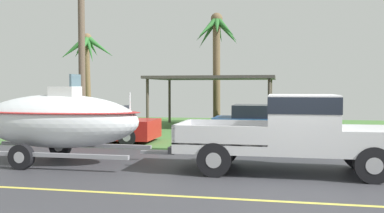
{
  "coord_description": "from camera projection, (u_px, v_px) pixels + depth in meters",
  "views": [
    {
      "loc": [
        -0.42,
        -9.66,
        2.08
      ],
      "look_at": [
        -2.64,
        1.29,
        1.58
      ],
      "focal_mm": 40.04,
      "sensor_mm": 36.0,
      "label": 1
    }
  ],
  "objects": [
    {
      "name": "ground",
      "position": [
        289.0,
        138.0,
        17.67
      ],
      "size": [
        36.0,
        22.0,
        0.11
      ],
      "color": "#38383D"
    },
    {
      "name": "pickup_truck_towing",
      "position": [
        300.0,
        130.0,
        10.37
      ],
      "size": [
        5.52,
        2.04,
        1.9
      ],
      "color": "silver",
      "rests_on": "ground"
    },
    {
      "name": "boat_on_trailer",
      "position": [
        57.0,
        121.0,
        11.65
      ],
      "size": [
        5.86,
        2.19,
        2.43
      ],
      "color": "gray",
      "rests_on": "ground"
    },
    {
      "name": "parked_sedan_near",
      "position": [
        93.0,
        124.0,
        16.16
      ],
      "size": [
        4.72,
        1.88,
        1.38
      ],
      "color": "#B21E19",
      "rests_on": "ground"
    },
    {
      "name": "parked_sedan_far",
      "position": [
        270.0,
        123.0,
        16.9
      ],
      "size": [
        4.55,
        1.92,
        1.38
      ],
      "color": "#234C89",
      "rests_on": "ground"
    },
    {
      "name": "carport_awning",
      "position": [
        213.0,
        79.0,
        21.78
      ],
      "size": [
        6.21,
        4.7,
        2.62
      ],
      "color": "#4C4238",
      "rests_on": "ground"
    },
    {
      "name": "palm_tree_near_left",
      "position": [
        217.0,
        41.0,
        24.58
      ],
      "size": [
        2.64,
        3.1,
        6.37
      ],
      "color": "brown",
      "rests_on": "ground"
    },
    {
      "name": "palm_tree_mid",
      "position": [
        87.0,
        53.0,
        25.22
      ],
      "size": [
        3.22,
        3.2,
        5.26
      ],
      "color": "brown",
      "rests_on": "ground"
    },
    {
      "name": "utility_pole",
      "position": [
        81.0,
        25.0,
        15.36
      ],
      "size": [
        0.24,
        1.8,
        8.35
      ],
      "color": "brown",
      "rests_on": "ground"
    }
  ]
}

